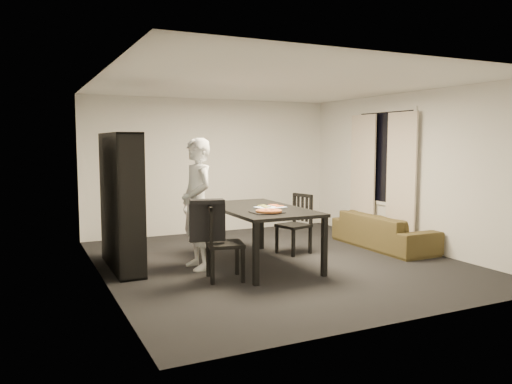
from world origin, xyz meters
name	(u,v)px	position (x,y,z in m)	size (l,w,h in m)	color
room	(278,174)	(0.00, 0.00, 1.30)	(5.01, 5.51, 2.61)	black
window_pane	(385,157)	(2.48, 0.60, 1.50)	(0.02, 1.40, 1.60)	black
window_frame	(385,157)	(2.48, 0.60, 1.50)	(0.03, 1.52, 1.72)	white
curtain_left	(401,179)	(2.40, 0.08, 1.15)	(0.03, 0.70, 2.25)	beige
curtain_right	(363,175)	(2.40, 1.12, 1.15)	(0.03, 0.70, 2.25)	beige
bookshelf	(121,201)	(-2.16, 0.60, 0.95)	(0.35, 1.50, 1.90)	black
dining_table	(259,213)	(-0.33, -0.04, 0.76)	(1.11, 2.00, 0.84)	black
chair_left	(218,237)	(-1.16, -0.55, 0.56)	(0.54, 0.54, 0.97)	black
chair_right	(298,219)	(0.57, 0.39, 0.54)	(0.53, 0.53, 0.95)	black
draped_jacket	(207,219)	(-1.29, -0.52, 0.80)	(0.46, 0.28, 0.54)	black
person	(197,204)	(-1.20, 0.13, 0.92)	(0.67, 0.44, 1.83)	silver
baking_tray	(267,212)	(-0.46, -0.56, 0.84)	(0.40, 0.32, 0.01)	black
pepperoni_pizza	(269,211)	(-0.44, -0.59, 0.86)	(0.35, 0.35, 0.03)	#A0592E
kitchen_towel	(270,207)	(-0.17, -0.10, 0.84)	(0.40, 0.30, 0.01)	white
pizza_slices	(270,206)	(-0.15, -0.05, 0.85)	(0.37, 0.31, 0.01)	gold
sofa	(384,231)	(2.08, 0.11, 0.28)	(1.95, 0.76, 0.57)	#3B3517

